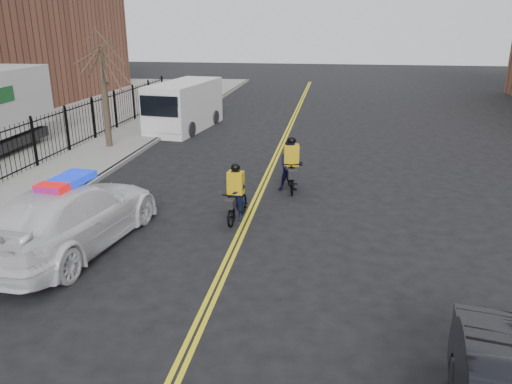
{
  "coord_description": "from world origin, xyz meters",
  "views": [
    {
      "loc": [
        2.32,
        -10.72,
        5.48
      ],
      "look_at": [
        0.45,
        1.33,
        1.3
      ],
      "focal_mm": 35.0,
      "sensor_mm": 36.0,
      "label": 1
    }
  ],
  "objects": [
    {
      "name": "ground",
      "position": [
        0.0,
        0.0,
        0.0
      ],
      "size": [
        120.0,
        120.0,
        0.0
      ],
      "primitive_type": "plane",
      "color": "black",
      "rests_on": "ground"
    },
    {
      "name": "street_tree",
      "position": [
        -7.6,
        10.0,
        3.53
      ],
      "size": [
        3.2,
        3.2,
        4.8
      ],
      "color": "#372C20",
      "rests_on": "sidewalk"
    },
    {
      "name": "cargo_van",
      "position": [
        -5.52,
        14.75,
        1.21
      ],
      "size": [
        2.86,
        6.13,
        2.48
      ],
      "rotation": [
        0.0,
        0.0,
        -0.12
      ],
      "color": "white",
      "rests_on": "ground"
    },
    {
      "name": "cyclist_near",
      "position": [
        -0.32,
        2.54,
        0.59
      ],
      "size": [
        0.8,
        1.8,
        1.71
      ],
      "rotation": [
        0.0,
        0.0,
        -0.11
      ],
      "color": "black",
      "rests_on": "ground"
    },
    {
      "name": "cyclist_far",
      "position": [
        1.01,
        5.42,
        0.75
      ],
      "size": [
        0.95,
        1.93,
        1.89
      ],
      "rotation": [
        0.0,
        0.0,
        0.18
      ],
      "color": "black",
      "rests_on": "ground"
    },
    {
      "name": "iron_fence",
      "position": [
        -9.0,
        8.0,
        1.0
      ],
      "size": [
        0.12,
        28.0,
        2.0
      ],
      "primitive_type": null,
      "color": "black",
      "rests_on": "ground"
    },
    {
      "name": "sidewalk",
      "position": [
        -7.5,
        8.0,
        0.07
      ],
      "size": [
        3.0,
        60.0,
        0.15
      ],
      "primitive_type": "cube",
      "color": "gray",
      "rests_on": "ground"
    },
    {
      "name": "police_cruiser",
      "position": [
        -4.06,
        0.07,
        0.85
      ],
      "size": [
        3.03,
        6.06,
        1.85
      ],
      "rotation": [
        0.0,
        0.0,
        3.03
      ],
      "color": "white",
      "rests_on": "ground"
    },
    {
      "name": "center_line_left",
      "position": [
        -0.08,
        8.0,
        0.01
      ],
      "size": [
        0.1,
        60.0,
        0.01
      ],
      "primitive_type": "cube",
      "color": "yellow",
      "rests_on": "ground"
    },
    {
      "name": "curb",
      "position": [
        -6.0,
        8.0,
        0.07
      ],
      "size": [
        0.2,
        60.0,
        0.15
      ],
      "primitive_type": "cube",
      "color": "gray",
      "rests_on": "ground"
    },
    {
      "name": "center_line_right",
      "position": [
        0.08,
        8.0,
        0.01
      ],
      "size": [
        0.1,
        60.0,
        0.01
      ],
      "primitive_type": "cube",
      "color": "yellow",
      "rests_on": "ground"
    }
  ]
}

